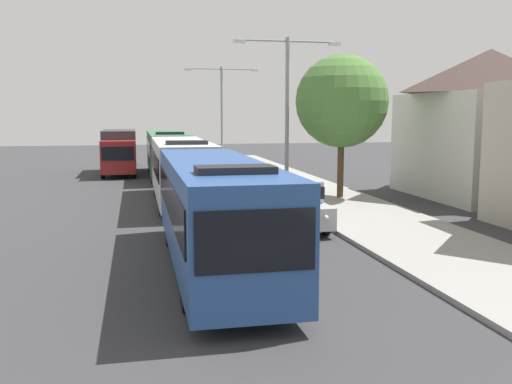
{
  "coord_description": "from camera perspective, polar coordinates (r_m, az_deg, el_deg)",
  "views": [
    {
      "loc": [
        -3.44,
        -2.37,
        4.36
      ],
      "look_at": [
        0.46,
        16.24,
        1.75
      ],
      "focal_mm": 40.32,
      "sensor_mm": 36.0,
      "label": 1
    }
  ],
  "objects": [
    {
      "name": "white_suv",
      "position": [
        22.04,
        3.67,
        -0.89
      ],
      "size": [
        1.86,
        4.85,
        1.9
      ],
      "color": "#B7B7BC",
      "rests_on": "ground_plane"
    },
    {
      "name": "bus_lead",
      "position": [
        16.13,
        -4.04,
        -1.74
      ],
      "size": [
        2.58,
        11.12,
        3.21
      ],
      "color": "#284C8C",
      "rests_on": "ground_plane"
    },
    {
      "name": "roadside_tree",
      "position": [
        29.22,
        8.51,
        8.88
      ],
      "size": [
        4.61,
        4.61,
        7.12
      ],
      "color": "#4C3823",
      "rests_on": "sidewalk"
    },
    {
      "name": "house_distant_gabled",
      "position": [
        32.36,
        21.98,
        6.42
      ],
      "size": [
        7.1,
        8.81,
        7.64
      ],
      "color": "beige",
      "rests_on": "ground_plane"
    },
    {
      "name": "bus_middle",
      "position": [
        40.6,
        -8.81,
        3.94
      ],
      "size": [
        2.58,
        12.41,
        3.21
      ],
      "color": "#33724C",
      "rests_on": "ground_plane"
    },
    {
      "name": "bus_second_in_line",
      "position": [
        28.1,
        -7.42,
        2.28
      ],
      "size": [
        2.58,
        10.75,
        3.21
      ],
      "color": "silver",
      "rests_on": "ground_plane"
    },
    {
      "name": "box_truck_oncoming",
      "position": [
        42.8,
        -13.4,
        4.04
      ],
      "size": [
        2.35,
        7.77,
        3.15
      ],
      "color": "maroon",
      "rests_on": "ground_plane"
    },
    {
      "name": "streetlamp_mid",
      "position": [
        29.32,
        3.11,
        9.09
      ],
      "size": [
        5.47,
        0.28,
        7.97
      ],
      "color": "gray",
      "rests_on": "sidewalk"
    },
    {
      "name": "streetlamp_far",
      "position": [
        51.26,
        -3.42,
        8.78
      ],
      "size": [
        6.47,
        0.28,
        8.26
      ],
      "color": "gray",
      "rests_on": "sidewalk"
    }
  ]
}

